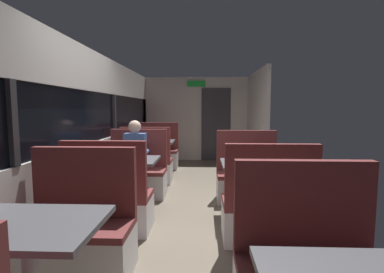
# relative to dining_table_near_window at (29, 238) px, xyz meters

# --- Properties ---
(ground_plane) EXTENTS (3.30, 9.20, 0.02)m
(ground_plane) POSITION_rel_dining_table_near_window_xyz_m (0.89, 2.09, -0.65)
(ground_plane) COLOR #665B4C
(carriage_window_panel_left) EXTENTS (0.09, 8.48, 2.30)m
(carriage_window_panel_left) POSITION_rel_dining_table_near_window_xyz_m (-0.56, 2.09, 0.47)
(carriage_window_panel_left) COLOR beige
(carriage_window_panel_left) RESTS_ON ground_plane
(carriage_end_bulkhead) EXTENTS (2.90, 0.11, 2.30)m
(carriage_end_bulkhead) POSITION_rel_dining_table_near_window_xyz_m (0.95, 6.28, 0.50)
(carriage_end_bulkhead) COLOR beige
(carriage_end_bulkhead) RESTS_ON ground_plane
(carriage_aisle_panel_right) EXTENTS (0.08, 2.40, 2.30)m
(carriage_aisle_panel_right) POSITION_rel_dining_table_near_window_xyz_m (2.34, 5.09, 0.51)
(carriage_aisle_panel_right) COLOR beige
(carriage_aisle_panel_right) RESTS_ON ground_plane
(dining_table_near_window) EXTENTS (0.90, 0.70, 0.74)m
(dining_table_near_window) POSITION_rel_dining_table_near_window_xyz_m (0.00, 0.00, 0.00)
(dining_table_near_window) COLOR #9E9EA3
(dining_table_near_window) RESTS_ON ground_plane
(bench_near_window_facing_entry) EXTENTS (0.95, 0.50, 1.10)m
(bench_near_window_facing_entry) POSITION_rel_dining_table_near_window_xyz_m (0.00, 0.70, -0.31)
(bench_near_window_facing_entry) COLOR silver
(bench_near_window_facing_entry) RESTS_ON ground_plane
(dining_table_mid_window) EXTENTS (0.90, 0.70, 0.74)m
(dining_table_mid_window) POSITION_rel_dining_table_near_window_xyz_m (0.00, 2.24, 0.00)
(dining_table_mid_window) COLOR #9E9EA3
(dining_table_mid_window) RESTS_ON ground_plane
(bench_mid_window_facing_end) EXTENTS (0.95, 0.50, 1.10)m
(bench_mid_window_facing_end) POSITION_rel_dining_table_near_window_xyz_m (0.00, 1.54, -0.31)
(bench_mid_window_facing_end) COLOR silver
(bench_mid_window_facing_end) RESTS_ON ground_plane
(bench_mid_window_facing_entry) EXTENTS (0.95, 0.50, 1.10)m
(bench_mid_window_facing_entry) POSITION_rel_dining_table_near_window_xyz_m (0.00, 2.94, -0.31)
(bench_mid_window_facing_entry) COLOR silver
(bench_mid_window_facing_entry) RESTS_ON ground_plane
(dining_table_far_window) EXTENTS (0.90, 0.70, 0.74)m
(dining_table_far_window) POSITION_rel_dining_table_near_window_xyz_m (0.00, 4.48, 0.00)
(dining_table_far_window) COLOR #9E9EA3
(dining_table_far_window) RESTS_ON ground_plane
(bench_far_window_facing_end) EXTENTS (0.95, 0.50, 1.10)m
(bench_far_window_facing_end) POSITION_rel_dining_table_near_window_xyz_m (0.00, 3.78, -0.31)
(bench_far_window_facing_end) COLOR silver
(bench_far_window_facing_end) RESTS_ON ground_plane
(bench_far_window_facing_entry) EXTENTS (0.95, 0.50, 1.10)m
(bench_far_window_facing_entry) POSITION_rel_dining_table_near_window_xyz_m (0.00, 5.18, -0.31)
(bench_far_window_facing_entry) COLOR silver
(bench_far_window_facing_entry) RESTS_ON ground_plane
(dining_table_rear_aisle) EXTENTS (0.90, 0.70, 0.74)m
(dining_table_rear_aisle) POSITION_rel_dining_table_near_window_xyz_m (1.79, 2.04, 0.00)
(dining_table_rear_aisle) COLOR #9E9EA3
(dining_table_rear_aisle) RESTS_ON ground_plane
(bench_rear_aisle_facing_end) EXTENTS (0.95, 0.50, 1.10)m
(bench_rear_aisle_facing_end) POSITION_rel_dining_table_near_window_xyz_m (1.79, 1.34, -0.31)
(bench_rear_aisle_facing_end) COLOR silver
(bench_rear_aisle_facing_end) RESTS_ON ground_plane
(bench_rear_aisle_facing_entry) EXTENTS (0.95, 0.50, 1.10)m
(bench_rear_aisle_facing_entry) POSITION_rel_dining_table_near_window_xyz_m (1.79, 2.74, -0.31)
(bench_rear_aisle_facing_entry) COLOR silver
(bench_rear_aisle_facing_entry) RESTS_ON ground_plane
(seated_passenger) EXTENTS (0.47, 0.55, 1.26)m
(seated_passenger) POSITION_rel_dining_table_near_window_xyz_m (0.00, 2.87, -0.10)
(seated_passenger) COLOR #26262D
(seated_passenger) RESTS_ON ground_plane
(coffee_cup_primary) EXTENTS (0.07, 0.07, 0.09)m
(coffee_cup_primary) POSITION_rel_dining_table_near_window_xyz_m (1.71, 1.95, 0.15)
(coffee_cup_primary) COLOR white
(coffee_cup_primary) RESTS_ON dining_table_rear_aisle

